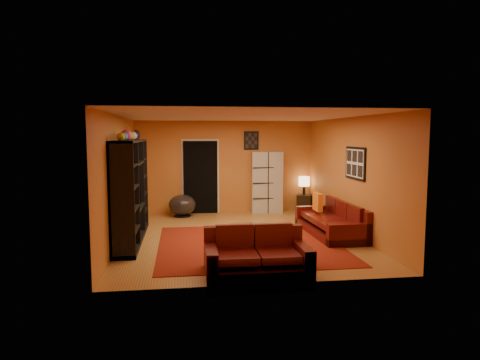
{
  "coord_description": "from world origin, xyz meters",
  "views": [
    {
      "loc": [
        -1.23,
        -9.04,
        2.2
      ],
      "look_at": [
        0.03,
        0.1,
        1.23
      ],
      "focal_mm": 32.0,
      "sensor_mm": 36.0,
      "label": 1
    }
  ],
  "objects": [
    {
      "name": "table_lamp",
      "position": [
        2.25,
        2.75,
        0.87
      ],
      "size": [
        0.31,
        0.31,
        0.52
      ],
      "color": "black",
      "rests_on": "side_table"
    },
    {
      "name": "tv",
      "position": [
        -2.23,
        -0.01,
        0.98
      ],
      "size": [
        0.91,
        0.12,
        0.53
      ],
      "primitive_type": "imported",
      "rotation": [
        0.0,
        0.0,
        1.57
      ],
      "color": "black",
      "rests_on": "entertainment_unit"
    },
    {
      "name": "wall_art_right",
      "position": [
        2.48,
        -0.3,
        1.6
      ],
      "size": [
        0.03,
        1.0,
        0.7
      ],
      "primitive_type": "cube",
      "color": "black",
      "rests_on": "wall_right"
    },
    {
      "name": "wall_left",
      "position": [
        -2.5,
        0.0,
        1.3
      ],
      "size": [
        0.0,
        6.0,
        6.0
      ],
      "primitive_type": "plane",
      "rotation": [
        1.57,
        0.0,
        1.57
      ],
      "color": "#B96528",
      "rests_on": "floor"
    },
    {
      "name": "doorway",
      "position": [
        -0.7,
        2.96,
        1.02
      ],
      "size": [
        0.95,
        0.1,
        2.04
      ],
      "primitive_type": "cube",
      "color": "black",
      "rests_on": "floor"
    },
    {
      "name": "rug",
      "position": [
        0.1,
        -0.7,
        0.01
      ],
      "size": [
        3.6,
        3.6,
        0.01
      ],
      "primitive_type": "cube",
      "color": "#60140B",
      "rests_on": "floor"
    },
    {
      "name": "wall_front",
      "position": [
        0.0,
        -3.0,
        1.3
      ],
      "size": [
        6.0,
        0.0,
        6.0
      ],
      "primitive_type": "plane",
      "rotation": [
        -1.57,
        0.0,
        0.0
      ],
      "color": "#B96528",
      "rests_on": "floor"
    },
    {
      "name": "loveseat",
      "position": [
        -0.05,
        -2.41,
        0.28
      ],
      "size": [
        1.66,
        1.01,
        0.85
      ],
      "rotation": [
        0.0,
        0.0,
        1.56
      ],
      "color": "#440909",
      "rests_on": "rug"
    },
    {
      "name": "floor",
      "position": [
        0.0,
        0.0,
        0.0
      ],
      "size": [
        6.0,
        6.0,
        0.0
      ],
      "primitive_type": "plane",
      "color": "#93602D",
      "rests_on": "ground"
    },
    {
      "name": "wall_back",
      "position": [
        0.0,
        3.0,
        1.3
      ],
      "size": [
        6.0,
        0.0,
        6.0
      ],
      "primitive_type": "plane",
      "rotation": [
        1.57,
        0.0,
        0.0
      ],
      "color": "#B96528",
      "rests_on": "floor"
    },
    {
      "name": "throw_pillow",
      "position": [
        1.95,
        0.59,
        0.63
      ],
      "size": [
        0.12,
        0.42,
        0.42
      ],
      "primitive_type": "cube",
      "color": "orange",
      "rests_on": "sofa"
    },
    {
      "name": "entertainment_unit",
      "position": [
        -2.27,
        0.0,
        1.05
      ],
      "size": [
        0.45,
        3.0,
        2.1
      ],
      "primitive_type": "cube",
      "color": "black",
      "rests_on": "floor"
    },
    {
      "name": "sofa",
      "position": [
        2.14,
        -0.04,
        0.28
      ],
      "size": [
        1.0,
        2.36,
        0.85
      ],
      "rotation": [
        0.0,
        0.0,
        0.02
      ],
      "color": "#440909",
      "rests_on": "rug"
    },
    {
      "name": "ceiling",
      "position": [
        0.0,
        0.0,
        2.6
      ],
      "size": [
        6.0,
        6.0,
        0.0
      ],
      "primitive_type": "plane",
      "rotation": [
        3.14,
        0.0,
        0.0
      ],
      "color": "white",
      "rests_on": "wall_back"
    },
    {
      "name": "bowl_chair",
      "position": [
        -1.22,
        2.5,
        0.32
      ],
      "size": [
        0.74,
        0.74,
        0.6
      ],
      "color": "black",
      "rests_on": "floor"
    },
    {
      "name": "coffee_table",
      "position": [
        0.02,
        -1.32,
        0.45
      ],
      "size": [
        0.97,
        0.97,
        0.49
      ],
      "rotation": [
        0.0,
        0.0,
        0.12
      ],
      "color": "silver",
      "rests_on": "floor"
    },
    {
      "name": "storage_cabinet",
      "position": [
        1.17,
        2.8,
        0.87
      ],
      "size": [
        0.89,
        0.44,
        1.73
      ],
      "primitive_type": "cube",
      "rotation": [
        0.0,
        0.0,
        -0.06
      ],
      "color": "#B1AEA3",
      "rests_on": "floor"
    },
    {
      "name": "side_table",
      "position": [
        2.25,
        2.75,
        0.25
      ],
      "size": [
        0.5,
        0.5,
        0.5
      ],
      "primitive_type": "cube",
      "rotation": [
        0.0,
        0.0,
        -0.32
      ],
      "color": "black",
      "rests_on": "floor"
    },
    {
      "name": "wall_art_back",
      "position": [
        0.75,
        2.98,
        2.05
      ],
      "size": [
        0.42,
        0.03,
        0.52
      ],
      "primitive_type": "cube",
      "color": "black",
      "rests_on": "wall_back"
    },
    {
      "name": "wall_right",
      "position": [
        2.5,
        0.0,
        1.3
      ],
      "size": [
        0.0,
        6.0,
        6.0
      ],
      "primitive_type": "plane",
      "rotation": [
        1.57,
        0.0,
        -1.57
      ],
      "color": "#B96528",
      "rests_on": "floor"
    }
  ]
}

